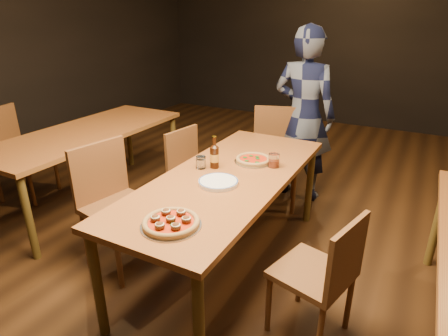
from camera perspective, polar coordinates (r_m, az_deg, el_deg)
The scene contains 16 objects.
ground at distance 2.98m, azimuth 0.47°, elevation -14.41°, with size 9.00×9.00×0.00m, color black.
room_shell at distance 2.38m, azimuth 0.63°, elevation 24.15°, with size 9.00×9.00×9.00m.
table_main at distance 2.63m, azimuth 0.52°, elevation -2.49°, with size 0.80×2.00×0.75m.
table_left at distance 3.86m, azimuth -20.21°, elevation 4.39°, with size 0.80×2.00×0.75m.
chair_main_nw at distance 2.82m, azimuth -15.49°, elevation -5.77°, with size 0.46×0.46×0.98m, color brown, non-canonical shape.
chair_main_sw at distance 3.36m, azimuth -3.86°, elevation -1.19°, with size 0.41×0.41×0.88m, color brown, non-canonical shape.
chair_main_e at distance 2.27m, azimuth 13.31°, elevation -15.12°, with size 0.40×0.40×0.85m, color brown, non-canonical shape.
chair_end at distance 3.67m, azimuth 7.77°, elevation 1.65°, with size 0.46×0.46×0.99m, color brown, non-canonical shape.
chair_nbr_left at distance 4.31m, azimuth -28.32°, elevation 2.17°, with size 0.45×0.45×0.97m, color brown, non-canonical shape.
pizza_meatball at distance 2.01m, azimuth -8.09°, elevation -8.16°, with size 0.32×0.32×0.06m.
pizza_margherita at distance 2.83m, azimuth 4.49°, elevation 1.28°, with size 0.28×0.28×0.04m.
plate_stack at distance 2.46m, azimuth -0.87°, elevation -2.17°, with size 0.26×0.26×0.03m, color white.
beer_bottle at distance 2.69m, azimuth -1.46°, elevation 1.72°, with size 0.07×0.07×0.23m.
water_glass at distance 2.70m, azimuth -3.55°, elevation 0.87°, with size 0.07×0.07×0.09m, color white.
amber_glass at distance 2.74m, azimuth 7.61°, elevation 1.15°, with size 0.08×0.08×0.10m, color #963211.
diner at distance 3.80m, azimuth 12.03°, elevation 7.81°, with size 0.62×0.41×1.71m, color black.
Camera 1 is at (1.11, -2.11, 1.79)m, focal length 30.00 mm.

